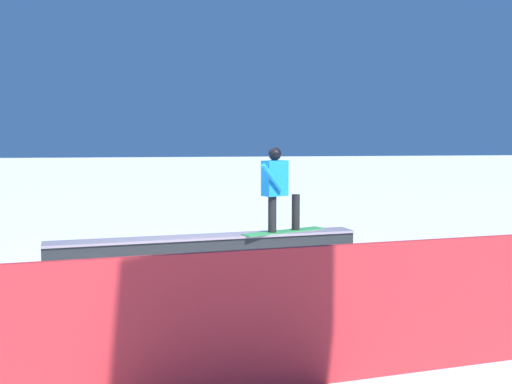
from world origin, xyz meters
TOP-DOWN VIEW (x-y plane):
  - ground_plane at (0.00, 0.00)m, footprint 120.00×120.00m
  - grind_box at (0.00, 0.00)m, footprint 5.13×1.15m
  - snowboarder at (-1.21, -0.12)m, footprint 1.55×0.89m
  - safety_fence at (0.00, 4.81)m, footprint 8.03×1.13m

SIDE VIEW (x-z plane):
  - ground_plane at x=0.00m, z-range 0.00..0.00m
  - grind_box at x=0.00m, z-range -0.03..0.58m
  - safety_fence at x=0.00m, z-range 0.00..1.26m
  - snowboarder at x=-1.21m, z-range 0.67..2.11m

